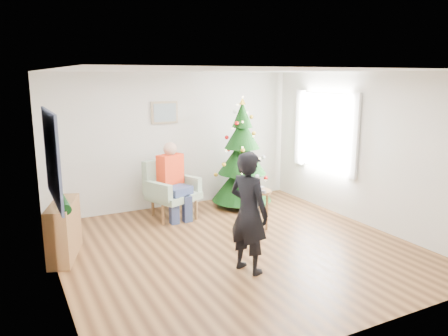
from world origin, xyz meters
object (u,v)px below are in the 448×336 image
stool (258,209)px  armchair (171,196)px  console (64,230)px  standing_man (249,212)px  christmas_tree (242,158)px

stool → armchair: bearing=130.0°
armchair → console: (-1.99, -1.01, 0.01)m
standing_man → console: standing_man is taller
armchair → standing_man: (0.10, -2.59, 0.41)m
stool → armchair: 1.65m
stool → standing_man: (-0.96, -1.32, 0.46)m
christmas_tree → armchair: size_ratio=2.03×
christmas_tree → console: 3.68m
console → standing_man: bearing=-18.3°
stool → armchair: (-1.06, 1.26, 0.05)m
standing_man → console: (-2.08, 1.58, -0.40)m
christmas_tree → armchair: christmas_tree is taller
christmas_tree → console: size_ratio=2.12×
armchair → console: size_ratio=1.05×
stool → christmas_tree: bearing=71.6°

